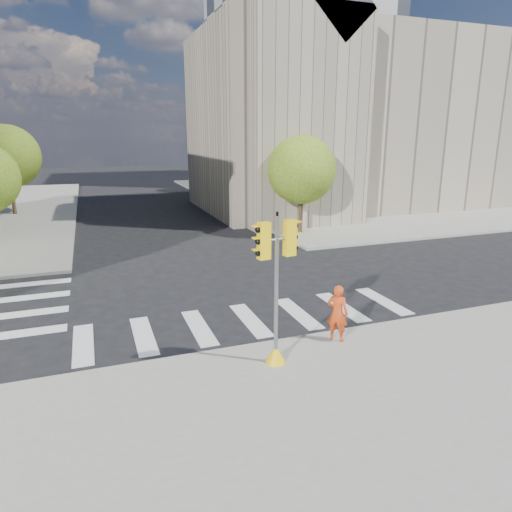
{
  "coord_description": "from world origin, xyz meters",
  "views": [
    {
      "loc": [
        -4.93,
        -15.74,
        6.19
      ],
      "look_at": [
        0.32,
        -1.42,
        2.1
      ],
      "focal_mm": 32.0,
      "sensor_mm": 36.0,
      "label": 1
    }
  ],
  "objects": [
    {
      "name": "ground",
      "position": [
        0.0,
        0.0,
        0.0
      ],
      "size": [
        160.0,
        160.0,
        0.0
      ],
      "primitive_type": "plane",
      "color": "black",
      "rests_on": "ground"
    },
    {
      "name": "sidewalk_far_right",
      "position": [
        20.0,
        26.0,
        0.07
      ],
      "size": [
        28.0,
        40.0,
        0.15
      ],
      "primitive_type": "cube",
      "color": "gray",
      "rests_on": "ground"
    },
    {
      "name": "civic_building",
      "position": [
        15.59,
        19.12,
        7.26
      ],
      "size": [
        26.0,
        16.0,
        19.39
      ],
      "color": "gray",
      "rests_on": "ground"
    },
    {
      "name": "office_tower",
      "position": [
        22.0,
        42.0,
        15.0
      ],
      "size": [
        20.0,
        18.0,
        30.0
      ],
      "primitive_type": "cube",
      "color": "#9EA0A3",
      "rests_on": "ground"
    },
    {
      "name": "tree_lw_far",
      "position": [
        -10.5,
        24.0,
        4.54
      ],
      "size": [
        4.8,
        4.8,
        6.95
      ],
      "color": "#382616",
      "rests_on": "ground"
    },
    {
      "name": "tree_re_near",
      "position": [
        7.5,
        10.0,
        4.05
      ],
      "size": [
        4.2,
        4.2,
        6.16
      ],
      "color": "#382616",
      "rests_on": "ground"
    },
    {
      "name": "tree_re_mid",
      "position": [
        7.5,
        22.0,
        4.35
      ],
      "size": [
        4.6,
        4.6,
        6.66
      ],
      "color": "#382616",
      "rests_on": "ground"
    },
    {
      "name": "tree_re_far",
      "position": [
        7.5,
        34.0,
        3.87
      ],
      "size": [
        4.0,
        4.0,
        5.88
      ],
      "color": "#382616",
      "rests_on": "ground"
    },
    {
      "name": "lamp_near",
      "position": [
        8.0,
        14.0,
        4.58
      ],
      "size": [
        0.35,
        0.18,
        8.11
      ],
      "color": "black",
      "rests_on": "sidewalk_far_right"
    },
    {
      "name": "lamp_far",
      "position": [
        8.0,
        28.0,
        4.58
      ],
      "size": [
        0.35,
        0.18,
        8.11
      ],
      "color": "black",
      "rests_on": "sidewalk_far_right"
    },
    {
      "name": "traffic_signal",
      "position": [
        -0.54,
        -5.32,
        1.9
      ],
      "size": [
        1.08,
        0.56,
        4.16
      ],
      "rotation": [
        0.0,
        0.0,
        0.14
      ],
      "color": "yellow",
      "rests_on": "sidewalk_near"
    },
    {
      "name": "photographer",
      "position": [
        1.72,
        -4.66,
        1.03
      ],
      "size": [
        0.75,
        0.75,
        1.75
      ],
      "primitive_type": "imported",
      "rotation": [
        0.0,
        0.0,
        2.35
      ],
      "color": "#D94114",
      "rests_on": "sidewalk_near"
    }
  ]
}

